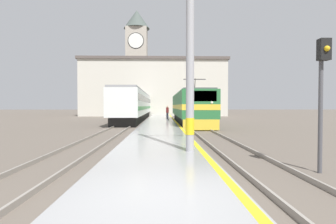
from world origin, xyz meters
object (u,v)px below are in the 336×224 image
object	(u,v)px
passenger_train	(139,105)
signal_post	(322,83)
locomotive_train	(190,108)
catenary_mast	(192,42)
clock_tower	(137,58)
person_on_platform	(167,112)

from	to	relation	value
passenger_train	signal_post	world-z (taller)	signal_post
locomotive_train	passenger_train	distance (m)	13.84
catenary_mast	passenger_train	bearing A→B (deg)	98.45
passenger_train	signal_post	bearing A→B (deg)	-76.24
passenger_train	clock_tower	distance (m)	25.66
locomotive_train	signal_post	size ratio (longest dim) A/B	4.38
person_on_platform	locomotive_train	bearing A→B (deg)	-64.79
catenary_mast	clock_tower	bearing A→B (deg)	97.40
catenary_mast	person_on_platform	world-z (taller)	catenary_mast
clock_tower	signal_post	xyz separation A→B (m)	(10.42, -55.66, -10.70)
clock_tower	locomotive_train	bearing A→B (deg)	-75.85
catenary_mast	clock_tower	size ratio (longest dim) A/B	0.32
passenger_train	catenary_mast	distance (m)	31.04
passenger_train	person_on_platform	world-z (taller)	passenger_train
locomotive_train	signal_post	xyz separation A→B (m)	(1.55, -20.49, 0.82)
catenary_mast	signal_post	xyz separation A→B (m)	(3.46, -2.10, -1.63)
passenger_train	signal_post	distance (m)	33.69
locomotive_train	passenger_train	bearing A→B (deg)	117.84
locomotive_train	passenger_train	size ratio (longest dim) A/B	0.47
person_on_platform	signal_post	bearing A→B (deg)	-81.43
clock_tower	passenger_train	bearing A→B (deg)	-84.01
locomotive_train	catenary_mast	bearing A→B (deg)	-95.93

